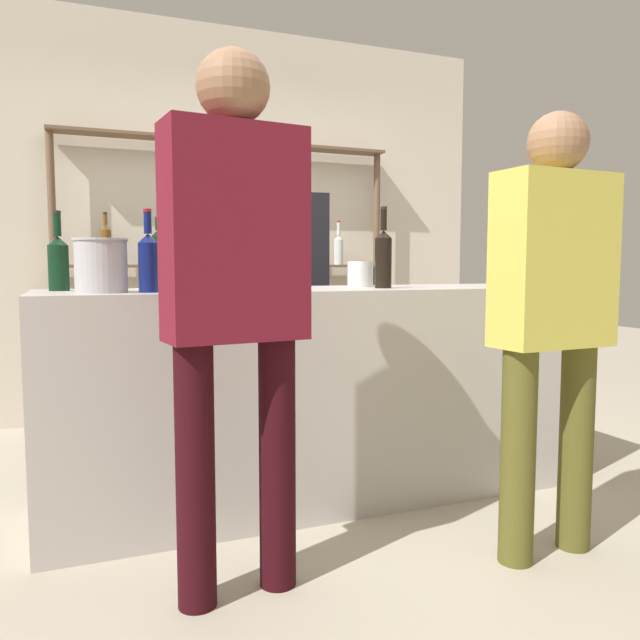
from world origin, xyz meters
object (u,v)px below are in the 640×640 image
object	(u,v)px
counter_bottle_2	(253,258)
customer_right	(553,302)
ice_bucket	(101,266)
customer_left	(235,281)
cork_jar	(360,274)
server_behind_counter	(290,274)
counter_bottle_3	(148,261)
counter_bottle_4	(235,258)
counter_bottle_0	(383,257)
counter_bottle_1	(58,261)

from	to	relation	value
counter_bottle_2	customer_right	bearing A→B (deg)	-45.42
ice_bucket	customer_left	xyz separation A→B (m)	(0.38, -0.61, -0.05)
cork_jar	server_behind_counter	bearing A→B (deg)	96.71
counter_bottle_3	counter_bottle_4	size ratio (longest dim) A/B	0.92
customer_left	counter_bottle_0	bearing A→B (deg)	-59.88
cork_jar	customer_left	distance (m)	1.18
server_behind_counter	counter_bottle_0	bearing A→B (deg)	12.73
ice_bucket	customer_right	xyz separation A→B (m)	(1.52, -0.75, -0.13)
counter_bottle_1	counter_bottle_3	distance (m)	0.44
cork_jar	customer_right	world-z (taller)	customer_right
counter_bottle_4	server_behind_counter	distance (m)	0.85
customer_left	customer_right	bearing A→B (deg)	-103.79
counter_bottle_4	customer_left	bearing A→B (deg)	-103.92
counter_bottle_3	cork_jar	bearing A→B (deg)	14.68
counter_bottle_2	counter_bottle_4	bearing A→B (deg)	99.76
counter_bottle_0	cork_jar	xyz separation A→B (m)	(-0.03, 0.19, -0.08)
counter_bottle_4	ice_bucket	xyz separation A→B (m)	(-0.61, -0.33, -0.04)
counter_bottle_3	counter_bottle_4	xyz separation A→B (m)	(0.44, 0.38, 0.02)
counter_bottle_1	counter_bottle_2	size ratio (longest dim) A/B	0.96
counter_bottle_0	ice_bucket	world-z (taller)	counter_bottle_0
counter_bottle_0	customer_left	world-z (taller)	customer_left
counter_bottle_1	ice_bucket	xyz separation A→B (m)	(0.16, -0.26, -0.02)
cork_jar	ice_bucket	bearing A→B (deg)	-169.35
customer_right	server_behind_counter	bearing A→B (deg)	9.67
counter_bottle_0	ice_bucket	size ratio (longest dim) A/B	1.80
counter_bottle_4	customer_right	distance (m)	1.43
counter_bottle_0	counter_bottle_1	size ratio (longest dim) A/B	1.14
cork_jar	customer_left	size ratio (longest dim) A/B	0.07
ice_bucket	counter_bottle_0	bearing A→B (deg)	1.57
counter_bottle_2	server_behind_counter	distance (m)	1.00
counter_bottle_3	customer_right	distance (m)	1.53
customer_right	counter_bottle_0	bearing A→B (deg)	16.81
server_behind_counter	counter_bottle_4	bearing A→B (deg)	-30.88
ice_bucket	counter_bottle_4	bearing A→B (deg)	28.68
counter_bottle_4	cork_jar	size ratio (longest dim) A/B	2.76
customer_left	ice_bucket	bearing A→B (deg)	25.00
customer_left	customer_right	xyz separation A→B (m)	(1.14, -0.14, -0.08)
counter_bottle_3	customer_right	size ratio (longest dim) A/B	0.20
counter_bottle_4	ice_bucket	bearing A→B (deg)	-151.32
cork_jar	customer_right	size ratio (longest dim) A/B	0.08
counter_bottle_2	customer_left	xyz separation A→B (m)	(-0.27, -0.75, -0.08)
counter_bottle_2	customer_left	world-z (taller)	customer_left
customer_right	counter_bottle_3	bearing A→B (deg)	59.06
counter_bottle_4	server_behind_counter	size ratio (longest dim) A/B	0.20
counter_bottle_4	server_behind_counter	bearing A→B (deg)	53.31
counter_bottle_0	server_behind_counter	world-z (taller)	server_behind_counter
counter_bottle_0	customer_right	bearing A→B (deg)	-69.90
counter_bottle_3	counter_bottle_0	bearing A→B (deg)	4.19
counter_bottle_2	customer_left	distance (m)	0.80
counter_bottle_1	server_behind_counter	xyz separation A→B (m)	(1.27, 0.76, -0.07)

